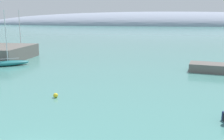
# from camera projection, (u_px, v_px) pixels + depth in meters

# --- Properties ---
(distant_ridge) EXTENTS (378.64, 74.37, 25.89)m
(distant_ridge) POSITION_uv_depth(u_px,v_px,m) (164.00, 25.00, 262.36)
(distant_ridge) COLOR #8E99AD
(distant_ridge) RESTS_ON ground
(sailboat_red_near_shore) EXTENTS (4.01, 6.55, 10.34)m
(sailboat_red_near_shore) POSITION_uv_depth(u_px,v_px,m) (21.00, 52.00, 63.09)
(sailboat_red_near_shore) COLOR red
(sailboat_red_near_shore) RESTS_ON water
(sailboat_teal_mid_mooring) EXTENTS (7.14, 5.78, 9.96)m
(sailboat_teal_mid_mooring) POSITION_uv_depth(u_px,v_px,m) (8.00, 63.00, 47.95)
(sailboat_teal_mid_mooring) COLOR #1E6B70
(sailboat_teal_mid_mooring) RESTS_ON water
(mooring_buoy_yellow) EXTENTS (0.53, 0.53, 0.53)m
(mooring_buoy_yellow) POSITION_uv_depth(u_px,v_px,m) (56.00, 95.00, 29.31)
(mooring_buoy_yellow) COLOR yellow
(mooring_buoy_yellow) RESTS_ON water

